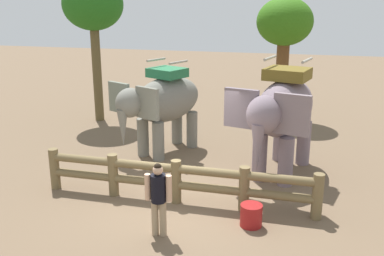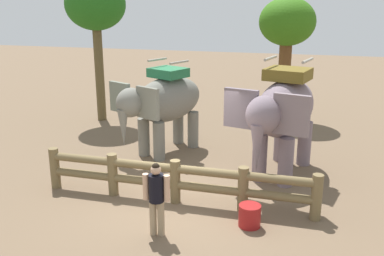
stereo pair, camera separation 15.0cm
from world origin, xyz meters
name	(u,v)px [view 1 (the left image)]	position (x,y,z in m)	size (l,w,h in m)	color
ground_plane	(176,203)	(0.00, 0.00, 0.00)	(60.00, 60.00, 0.00)	brown
log_fence	(176,179)	(0.00, 0.03, 0.60)	(6.61, 0.27, 1.05)	brown
elephant_near_left	(163,102)	(-1.35, 3.26, 1.62)	(2.57, 3.40, 2.88)	slate
elephant_center	(282,111)	(2.24, 2.38, 1.77)	(2.40, 3.77, 3.16)	slate
tourist_woman_in_black	(158,194)	(0.08, -1.48, 0.90)	(0.55, 0.32, 1.56)	#9E8768
tree_far_left	(285,26)	(1.89, 8.37, 3.61)	(2.14, 2.14, 4.70)	brown
tree_back_center	(93,7)	(-4.99, 6.30, 4.31)	(2.24, 2.24, 5.38)	brown
feed_bucket	(251,215)	(1.85, -0.64, 0.24)	(0.47, 0.47, 0.48)	maroon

